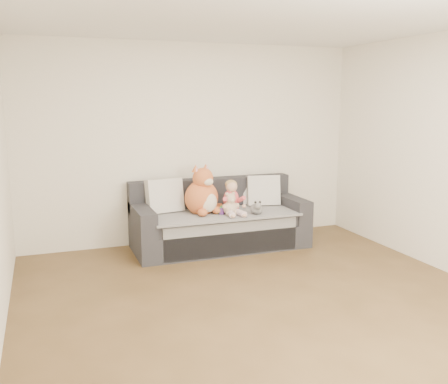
# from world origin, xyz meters

# --- Properties ---
(room_shell) EXTENTS (5.00, 5.00, 5.00)m
(room_shell) POSITION_xyz_m (0.00, 0.42, 1.30)
(room_shell) COLOR brown
(room_shell) RESTS_ON ground
(sofa) EXTENTS (2.20, 0.94, 0.85)m
(sofa) POSITION_xyz_m (0.22, 2.06, 0.31)
(sofa) COLOR #242428
(sofa) RESTS_ON ground
(cushion_left) EXTENTS (0.49, 0.28, 0.44)m
(cushion_left) POSITION_xyz_m (-0.45, 2.22, 0.68)
(cushion_left) COLOR silver
(cushion_left) RESTS_ON sofa
(cushion_right_back) EXTENTS (0.42, 0.28, 0.36)m
(cushion_right_back) POSITION_xyz_m (0.84, 2.27, 0.65)
(cushion_right_back) COLOR silver
(cushion_right_back) RESTS_ON sofa
(cushion_right_front) EXTENTS (0.47, 0.28, 0.41)m
(cushion_right_front) POSITION_xyz_m (0.90, 2.19, 0.67)
(cushion_right_front) COLOR silver
(cushion_right_front) RESTS_ON sofa
(toddler) EXTENTS (0.30, 0.43, 0.43)m
(toddler) POSITION_xyz_m (0.32, 1.86, 0.65)
(toddler) COLOR #EC5354
(toddler) RESTS_ON sofa
(plush_cat) EXTENTS (0.52, 0.51, 0.65)m
(plush_cat) POSITION_xyz_m (-0.02, 2.00, 0.71)
(plush_cat) COLOR #BC5129
(plush_cat) RESTS_ON sofa
(teddy_bear) EXTENTS (0.23, 0.17, 0.29)m
(teddy_bear) POSITION_xyz_m (0.28, 1.81, 0.59)
(teddy_bear) COLOR tan
(teddy_bear) RESTS_ON sofa
(plush_cow) EXTENTS (0.15, 0.22, 0.18)m
(plush_cow) POSITION_xyz_m (0.59, 1.71, 0.55)
(plush_cow) COLOR white
(plush_cow) RESTS_ON sofa
(sippy_cup) EXTENTS (0.10, 0.08, 0.11)m
(sippy_cup) POSITION_xyz_m (0.18, 1.85, 0.53)
(sippy_cup) COLOR #68338C
(sippy_cup) RESTS_ON sofa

